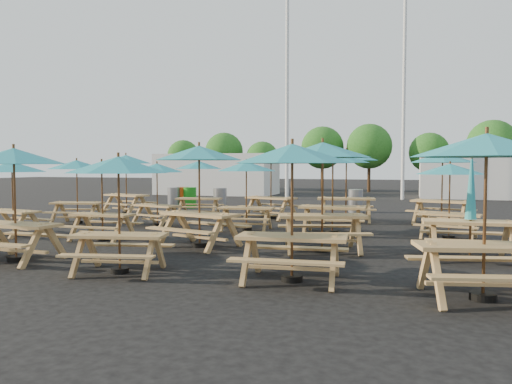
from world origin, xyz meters
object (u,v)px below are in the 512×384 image
(picnic_unit_4, at_px, (14,163))
(waste_bin_4, at_px, (356,201))
(waste_bin_3, at_px, (220,199))
(picnic_unit_1, at_px, (12,171))
(picnic_unit_15, at_px, (346,160))
(picnic_unit_14, at_px, (333,162))
(picnic_unit_9, at_px, (199,159))
(picnic_unit_6, at_px, (157,172))
(picnic_unit_19, at_px, (443,162))
(waste_bin_2, at_px, (190,198))
(picnic_unit_2, at_px, (77,168))
(picnic_unit_12, at_px, (292,162))
(picnic_unit_16, at_px, (486,155))
(waste_bin_0, at_px, (174,198))
(picnic_unit_11, at_px, (271,163))
(picnic_unit_17, at_px, (471,212))
(picnic_unit_5, at_px, (102,172))
(picnic_unit_18, at_px, (450,174))
(picnic_unit_3, at_px, (126,163))
(picnic_unit_10, at_px, (246,170))
(picnic_unit_13, at_px, (323,157))
(picnic_unit_8, at_px, (118,172))
(waste_bin_1, at_px, (183,197))
(picnic_unit_7, at_px, (199,168))

(picnic_unit_4, relative_size, waste_bin_4, 2.43)
(waste_bin_3, bearing_deg, picnic_unit_1, -104.62)
(picnic_unit_15, bearing_deg, picnic_unit_14, -97.73)
(picnic_unit_9, distance_m, waste_bin_3, 10.70)
(picnic_unit_6, relative_size, picnic_unit_19, 0.84)
(picnic_unit_15, distance_m, waste_bin_2, 8.71)
(picnic_unit_2, bearing_deg, picnic_unit_15, 10.75)
(picnic_unit_12, distance_m, picnic_unit_19, 9.97)
(picnic_unit_16, relative_size, waste_bin_3, 2.64)
(picnic_unit_4, relative_size, waste_bin_0, 2.43)
(picnic_unit_11, relative_size, picnic_unit_17, 1.09)
(picnic_unit_5, height_order, waste_bin_2, picnic_unit_5)
(waste_bin_3, bearing_deg, picnic_unit_12, -63.65)
(picnic_unit_18, relative_size, waste_bin_0, 2.19)
(picnic_unit_3, bearing_deg, picnic_unit_9, -30.58)
(picnic_unit_1, height_order, picnic_unit_5, picnic_unit_1)
(picnic_unit_2, distance_m, picnic_unit_16, 13.64)
(picnic_unit_12, bearing_deg, picnic_unit_6, 128.94)
(picnic_unit_10, bearing_deg, waste_bin_3, 112.36)
(picnic_unit_9, bearing_deg, waste_bin_0, 136.18)
(picnic_unit_19, bearing_deg, picnic_unit_13, -96.65)
(picnic_unit_16, distance_m, waste_bin_2, 17.45)
(picnic_unit_5, relative_size, picnic_unit_8, 0.95)
(picnic_unit_15, bearing_deg, picnic_unit_19, -7.77)
(picnic_unit_12, bearing_deg, picnic_unit_1, 155.84)
(picnic_unit_4, height_order, picnic_unit_12, picnic_unit_12)
(picnic_unit_3, xyz_separation_m, waste_bin_2, (1.14, 3.63, -1.62))
(picnic_unit_10, distance_m, waste_bin_3, 7.69)
(picnic_unit_5, distance_m, picnic_unit_15, 8.52)
(picnic_unit_9, xyz_separation_m, waste_bin_1, (-5.44, 10.37, -1.66))
(waste_bin_2, bearing_deg, waste_bin_0, -164.15)
(picnic_unit_8, height_order, picnic_unit_14, picnic_unit_14)
(picnic_unit_4, distance_m, picnic_unit_8, 2.71)
(picnic_unit_3, bearing_deg, picnic_unit_11, 18.12)
(picnic_unit_16, bearing_deg, picnic_unit_15, 95.67)
(picnic_unit_4, bearing_deg, picnic_unit_14, 49.26)
(picnic_unit_6, distance_m, picnic_unit_18, 8.99)
(picnic_unit_15, xyz_separation_m, picnic_unit_19, (3.19, 0.02, -0.08))
(picnic_unit_2, bearing_deg, picnic_unit_11, 20.38)
(picnic_unit_7, distance_m, picnic_unit_17, 11.19)
(picnic_unit_12, height_order, waste_bin_0, picnic_unit_12)
(picnic_unit_2, bearing_deg, picnic_unit_14, -10.10)
(picnic_unit_19, relative_size, waste_bin_4, 2.77)
(picnic_unit_6, xyz_separation_m, waste_bin_1, (-2.37, 6.83, -1.30))
(picnic_unit_7, bearing_deg, picnic_unit_4, -98.82)
(picnic_unit_1, bearing_deg, picnic_unit_2, 103.64)
(picnic_unit_9, distance_m, picnic_unit_17, 6.23)
(picnic_unit_3, relative_size, picnic_unit_12, 1.11)
(picnic_unit_3, relative_size, picnic_unit_8, 1.19)
(picnic_unit_18, bearing_deg, waste_bin_2, 159.83)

